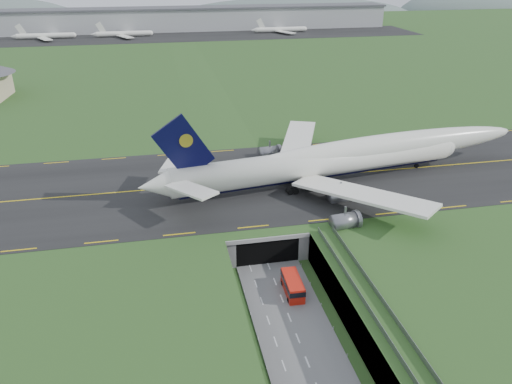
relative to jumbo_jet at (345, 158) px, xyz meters
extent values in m
plane|color=#2B4F1F|center=(-22.80, -30.03, -11.39)|extent=(900.00, 900.00, 0.00)
cube|color=gray|center=(-22.80, -30.03, -8.39)|extent=(800.00, 800.00, 6.00)
cube|color=slate|center=(-22.80, -37.53, -11.29)|extent=(12.00, 75.00, 0.20)
cube|color=black|center=(-22.80, 2.97, -5.30)|extent=(800.00, 44.00, 0.18)
cube|color=gray|center=(-22.80, -11.03, -5.89)|extent=(16.00, 22.00, 1.00)
cube|color=gray|center=(-29.80, -11.03, -8.39)|extent=(2.00, 22.00, 6.00)
cube|color=gray|center=(-15.80, -11.03, -8.39)|extent=(2.00, 22.00, 6.00)
cube|color=black|center=(-22.80, -16.03, -8.89)|extent=(12.00, 12.00, 5.00)
cube|color=#A8A8A3|center=(-22.80, -22.08, -5.79)|extent=(17.00, 0.50, 0.80)
cube|color=#A8A8A3|center=(-11.80, -48.53, -5.59)|extent=(3.00, 53.00, 0.50)
cube|color=gray|center=(-13.20, -48.53, -4.84)|extent=(0.06, 53.00, 1.00)
cube|color=gray|center=(-10.40, -48.53, -4.84)|extent=(0.06, 53.00, 1.00)
cylinder|color=#A8A8A3|center=(-11.80, -46.03, -8.59)|extent=(0.90, 0.90, 5.60)
cylinder|color=#A8A8A3|center=(-11.80, -34.03, -8.59)|extent=(0.90, 0.90, 5.60)
cylinder|color=white|center=(-6.57, -0.96, -0.28)|extent=(67.27, 15.97, 6.31)
sphere|color=white|center=(26.61, 3.90, -0.28)|extent=(7.02, 7.02, 6.19)
cone|color=white|center=(-42.68, -6.25, -0.28)|extent=(7.70, 6.93, 6.00)
ellipsoid|color=white|center=(11.34, 1.66, 1.14)|extent=(71.67, 16.12, 6.63)
ellipsoid|color=black|center=(25.63, 3.75, 0.51)|extent=(4.77, 3.37, 2.21)
cylinder|color=black|center=(-6.57, -0.96, -2.74)|extent=(63.42, 11.86, 2.65)
cube|color=white|center=(-6.91, 14.94, -1.27)|extent=(17.33, 30.02, 2.65)
cube|color=white|center=(-37.90, 1.92, 1.20)|extent=(7.83, 11.72, 1.01)
cube|color=white|center=(-2.33, -16.29, -1.27)|extent=(23.75, 27.47, 2.65)
cube|color=white|center=(-35.75, -12.71, 1.20)|extent=(10.01, 11.38, 1.01)
cube|color=black|center=(-36.33, -5.32, 7.12)|extent=(12.50, 2.40, 13.96)
cylinder|color=gold|center=(-35.85, -5.25, 8.60)|extent=(2.83, 1.08, 2.76)
cylinder|color=slate|center=(-7.22, 8.41, -4.32)|extent=(5.55, 3.96, 3.25)
cylinder|color=slate|center=(-13.33, 17.98, -4.32)|extent=(5.55, 3.96, 3.25)
cylinder|color=slate|center=(-4.51, -10.13, -4.32)|extent=(5.55, 3.96, 3.25)
cylinder|color=slate|center=(-7.62, -21.05, -4.32)|extent=(5.55, 3.96, 3.25)
cylinder|color=black|center=(19.97, 2.93, -4.67)|extent=(1.14, 0.65, 1.08)
cube|color=black|center=(-10.96, -1.61, -4.52)|extent=(6.86, 7.69, 1.38)
cube|color=red|center=(-20.57, -31.70, -9.76)|extent=(2.90, 7.26, 2.87)
cube|color=black|center=(-20.57, -31.70, -9.18)|extent=(2.96, 7.36, 0.96)
cube|color=black|center=(-20.57, -31.70, -10.95)|extent=(2.70, 6.78, 0.48)
cylinder|color=black|center=(-21.89, -34.05, -10.87)|extent=(0.36, 0.87, 0.86)
cylinder|color=black|center=(-21.74, -29.27, -10.87)|extent=(0.36, 0.87, 0.86)
cylinder|color=black|center=(-19.40, -34.13, -10.87)|extent=(0.36, 0.87, 0.86)
cylinder|color=black|center=(-19.25, -29.34, -10.87)|extent=(0.36, 0.87, 0.86)
cube|color=#B2B2B2|center=(-22.80, 269.97, 2.11)|extent=(300.00, 22.00, 15.00)
cube|color=#4C4C51|center=(-22.80, 269.97, 9.61)|extent=(302.00, 24.00, 1.20)
cube|color=black|center=(-22.80, 239.97, -5.25)|extent=(320.00, 50.00, 0.08)
cylinder|color=white|center=(-105.87, 244.97, -3.21)|extent=(34.00, 3.20, 3.20)
cylinder|color=white|center=(-57.96, 244.97, -3.21)|extent=(34.00, 3.20, 3.20)
cylinder|color=white|center=(46.31, 244.97, -3.21)|extent=(34.00, 3.20, 3.20)
ellipsoid|color=slate|center=(97.20, 399.97, -15.39)|extent=(260.00, 91.00, 44.00)
ellipsoid|color=slate|center=(297.20, 399.97, -15.39)|extent=(180.00, 63.00, 60.00)
camera|label=1|loc=(-40.81, -99.68, 41.34)|focal=35.00mm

